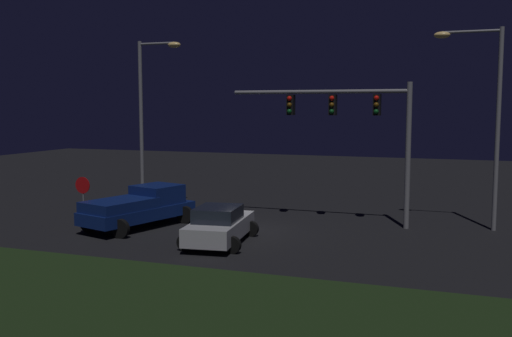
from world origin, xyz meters
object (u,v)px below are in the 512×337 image
car_sedan (219,225)px  street_lamp_right (485,105)px  traffic_signal_gantry (353,118)px  street_lamp_left (149,106)px  pickup_truck (141,205)px  stop_sign (83,191)px

car_sedan → street_lamp_right: (9.81, 6.36, 4.77)m
car_sedan → traffic_signal_gantry: (4.26, 5.49, 4.16)m
traffic_signal_gantry → street_lamp_right: street_lamp_right is taller
car_sedan → street_lamp_left: (-6.67, 6.18, 4.74)m
street_lamp_left → car_sedan: bearing=-42.8°
pickup_truck → stop_sign: stop_sign is taller
car_sedan → stop_sign: (-7.32, 1.26, 0.82)m
street_lamp_right → stop_sign: bearing=-163.4°
street_lamp_left → street_lamp_right: size_ratio=1.00×
pickup_truck → street_lamp_left: bearing=41.7°
car_sedan → street_lamp_right: size_ratio=0.52×
stop_sign → pickup_truck: bearing=11.5°
stop_sign → car_sedan: bearing=-9.8°
traffic_signal_gantry → stop_sign: size_ratio=3.73×
car_sedan → traffic_signal_gantry: 8.10m
pickup_truck → car_sedan: bearing=-94.8°
street_lamp_left → street_lamp_right: bearing=0.6°
street_lamp_right → stop_sign: street_lamp_right is taller
street_lamp_right → traffic_signal_gantry: bearing=-171.0°
traffic_signal_gantry → street_lamp_right: (5.55, 0.88, 0.61)m
traffic_signal_gantry → street_lamp_left: 10.97m
traffic_signal_gantry → stop_sign: (-11.58, -4.23, -3.34)m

